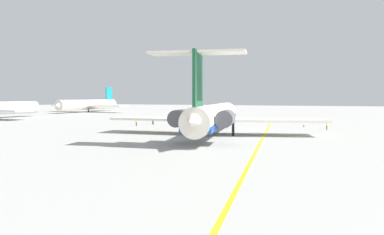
{
  "coord_description": "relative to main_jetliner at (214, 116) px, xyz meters",
  "views": [
    {
      "loc": [
        -60.0,
        -5.28,
        6.1
      ],
      "look_at": [
        -4.42,
        15.18,
        2.71
      ],
      "focal_mm": 33.73,
      "sensor_mm": 36.0,
      "label": 1
    }
  ],
  "objects": [
    {
      "name": "ground_crew_near_tail",
      "position": [
        16.54,
        18.94,
        -2.08
      ],
      "size": [
        0.27,
        0.39,
        1.69
      ],
      "rotation": [
        0.0,
        0.0,
        0.5
      ],
      "color": "black",
      "rests_on": "ground"
    },
    {
      "name": "safety_cone_wingtip",
      "position": [
        22.1,
        -12.43,
        -2.87
      ],
      "size": [
        0.4,
        0.4,
        0.55
      ],
      "primitive_type": "cone",
      "color": "#EA590F",
      "rests_on": "ground"
    },
    {
      "name": "taxiway_centreline",
      "position": [
        1.1,
        -7.58,
        -3.14
      ],
      "size": [
        101.69,
        10.86,
        0.01
      ],
      "primitive_type": "cube",
      "rotation": [
        0.0,
        0.0,
        0.1
      ],
      "color": "gold",
      "rests_on": "ground"
    },
    {
      "name": "ground",
      "position": [
        5.52,
        -11.01,
        -3.15
      ],
      "size": [
        398.01,
        398.01,
        0.0
      ],
      "primitive_type": "plane",
      "color": "#9E9E99"
    },
    {
      "name": "ground_crew_starboard",
      "position": [
        12.19,
        20.7,
        -2.1
      ],
      "size": [
        0.34,
        0.29,
        1.65
      ],
      "rotation": [
        0.0,
        0.0,
        4.04
      ],
      "color": "black",
      "rests_on": "ground"
    },
    {
      "name": "ground_crew_portside",
      "position": [
        16.38,
        -16.78,
        -2.09
      ],
      "size": [
        0.4,
        0.27,
        1.67
      ],
      "rotation": [
        0.0,
        0.0,
        1.2
      ],
      "color": "black",
      "rests_on": "ground"
    },
    {
      "name": "airliner_far_right",
      "position": [
        66.06,
        72.9,
        -0.1
      ],
      "size": [
        34.54,
        34.1,
        10.34
      ],
      "rotation": [
        0.0,
        0.0,
        3.09
      ],
      "color": "silver",
      "rests_on": "ground"
    },
    {
      "name": "ground_crew_near_nose",
      "position": [
        18.36,
        19.99,
        -2.05
      ],
      "size": [
        0.44,
        0.28,
        1.74
      ],
      "rotation": [
        0.0,
        0.0,
        4.67
      ],
      "color": "black",
      "rests_on": "ground"
    },
    {
      "name": "main_jetliner",
      "position": [
        0.0,
        0.0,
        0.0
      ],
      "size": [
        39.57,
        35.09,
        11.54
      ],
      "rotation": [
        0.0,
        0.0,
        0.15
      ],
      "color": "silver",
      "rests_on": "ground"
    }
  ]
}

